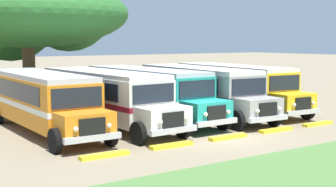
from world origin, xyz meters
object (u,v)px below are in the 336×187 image
object	(u,v)px
parked_bus_slot_3	(200,89)
broad_shade_tree	(24,10)
parked_bus_slot_1	(105,95)
parked_bus_slot_4	(235,85)
parked_bus_slot_0	(42,99)
parked_bus_slot_2	(148,91)

from	to	relation	value
parked_bus_slot_3	broad_shade_tree	bearing A→B (deg)	-152.46
parked_bus_slot_1	broad_shade_tree	world-z (taller)	broad_shade_tree
parked_bus_slot_3	parked_bus_slot_4	bearing A→B (deg)	101.71
parked_bus_slot_1	broad_shade_tree	bearing A→B (deg)	176.65
parked_bus_slot_0	parked_bus_slot_3	distance (m)	9.34
parked_bus_slot_0	parked_bus_slot_4	xyz separation A→B (m)	(12.50, -0.01, 0.00)
parked_bus_slot_0	parked_bus_slot_1	xyz separation A→B (m)	(3.20, -0.45, 0.00)
parked_bus_slot_3	parked_bus_slot_2	bearing A→B (deg)	-97.24
parked_bus_slot_0	parked_bus_slot_1	size ratio (longest dim) A/B	0.99
parked_bus_slot_0	parked_bus_slot_1	world-z (taller)	same
parked_bus_slot_1	parked_bus_slot_3	xyz separation A→B (m)	(6.13, -0.04, 0.00)
parked_bus_slot_0	parked_bus_slot_3	size ratio (longest dim) A/B	0.99
parked_bus_slot_1	broad_shade_tree	size ratio (longest dim) A/B	0.72
parked_bus_slot_1	parked_bus_slot_4	size ratio (longest dim) A/B	1.00
parked_bus_slot_2	broad_shade_tree	bearing A→B (deg)	-169.12
parked_bus_slot_4	broad_shade_tree	size ratio (longest dim) A/B	0.72
parked_bus_slot_3	parked_bus_slot_1	bearing A→B (deg)	-87.45
parked_bus_slot_2	parked_bus_slot_3	distance (m)	3.26
parked_bus_slot_0	parked_bus_slot_1	distance (m)	3.23
parked_bus_slot_1	parked_bus_slot_4	xyz separation A→B (m)	(9.30, 0.45, 0.00)
parked_bus_slot_2	parked_bus_slot_3	size ratio (longest dim) A/B	1.00
parked_bus_slot_4	broad_shade_tree	world-z (taller)	broad_shade_tree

